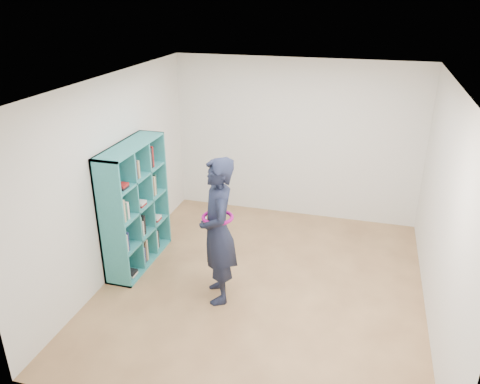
# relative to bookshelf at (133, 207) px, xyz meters

# --- Properties ---
(floor) EXTENTS (4.50, 4.50, 0.00)m
(floor) POSITION_rel_bookshelf_xyz_m (1.83, -0.11, -0.84)
(floor) COLOR brown
(floor) RESTS_ON ground
(ceiling) EXTENTS (4.50, 4.50, 0.00)m
(ceiling) POSITION_rel_bookshelf_xyz_m (1.83, -0.11, 1.76)
(ceiling) COLOR white
(ceiling) RESTS_ON wall_back
(wall_left) EXTENTS (0.02, 4.50, 2.60)m
(wall_left) POSITION_rel_bookshelf_xyz_m (-0.17, -0.11, 0.46)
(wall_left) COLOR white
(wall_left) RESTS_ON floor
(wall_right) EXTENTS (0.02, 4.50, 2.60)m
(wall_right) POSITION_rel_bookshelf_xyz_m (3.83, -0.11, 0.46)
(wall_right) COLOR white
(wall_right) RESTS_ON floor
(wall_back) EXTENTS (4.00, 0.02, 2.60)m
(wall_back) POSITION_rel_bookshelf_xyz_m (1.83, 2.14, 0.46)
(wall_back) COLOR white
(wall_back) RESTS_ON floor
(wall_front) EXTENTS (4.00, 0.02, 2.60)m
(wall_front) POSITION_rel_bookshelf_xyz_m (1.83, -2.36, 0.46)
(wall_front) COLOR white
(wall_front) RESTS_ON floor
(bookshelf) EXTENTS (0.38, 1.29, 1.72)m
(bookshelf) POSITION_rel_bookshelf_xyz_m (0.00, 0.00, 0.00)
(bookshelf) COLOR teal
(bookshelf) RESTS_ON floor
(person) EXTENTS (0.67, 0.79, 1.83)m
(person) POSITION_rel_bookshelf_xyz_m (1.36, -0.48, 0.08)
(person) COLOR black
(person) RESTS_ON floor
(smartphone) EXTENTS (0.05, 0.09, 0.13)m
(smartphone) POSITION_rel_bookshelf_xyz_m (1.20, -0.47, 0.19)
(smartphone) COLOR silver
(smartphone) RESTS_ON person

